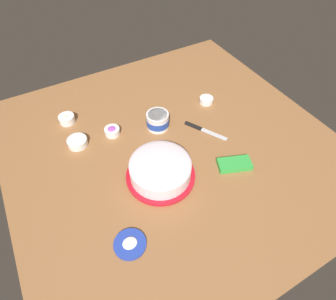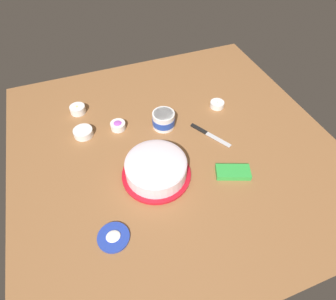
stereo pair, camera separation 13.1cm
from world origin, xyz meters
name	(u,v)px [view 1 (the left image)]	position (x,y,z in m)	size (l,w,h in m)	color
ground_plane	(172,144)	(0.00, 0.00, 0.00)	(1.54, 1.54, 0.00)	#936038
frosted_cake	(160,169)	(0.14, 0.14, 0.05)	(0.31, 0.31, 0.11)	red
frosting_tub	(157,121)	(0.00, -0.14, 0.04)	(0.12, 0.12, 0.09)	white
frosting_tub_lid	(130,244)	(0.39, 0.36, 0.01)	(0.12, 0.12, 0.02)	#233DAD
spreading_knife	(202,129)	(-0.18, -0.01, 0.01)	(0.13, 0.22, 0.01)	silver
sprinkle_bowl_green	(206,100)	(-0.33, -0.19, 0.02)	(0.08, 0.08, 0.03)	white
sprinkle_bowl_blue	(77,142)	(0.40, -0.22, 0.02)	(0.10, 0.10, 0.04)	white
sprinkle_bowl_yellow	(67,119)	(0.40, -0.41, 0.02)	(0.08, 0.08, 0.04)	white
sprinkle_bowl_rainbow	(112,131)	(0.22, -0.21, 0.02)	(0.08, 0.08, 0.04)	white
candy_box_lower	(234,164)	(-0.18, 0.26, 0.01)	(0.15, 0.08, 0.03)	green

